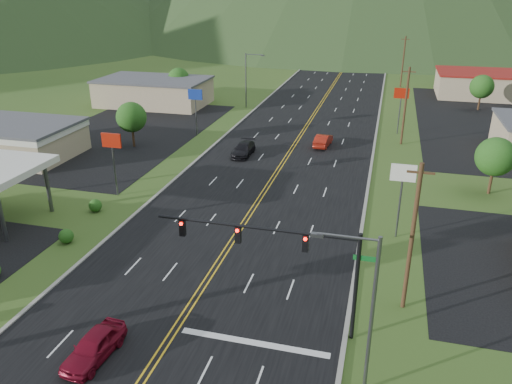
% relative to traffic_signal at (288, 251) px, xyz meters
% --- Properties ---
extents(traffic_signal, '(13.10, 0.43, 7.00)m').
position_rel_traffic_signal_xyz_m(traffic_signal, '(0.00, 0.00, 0.00)').
color(traffic_signal, black).
rests_on(traffic_signal, ground).
extents(streetlight_east, '(3.28, 0.25, 9.00)m').
position_rel_traffic_signal_xyz_m(streetlight_east, '(4.70, -4.00, -0.15)').
color(streetlight_east, '#59595E').
rests_on(streetlight_east, ground).
extents(streetlight_west, '(3.28, 0.25, 9.00)m').
position_rel_traffic_signal_xyz_m(streetlight_west, '(-18.16, 56.00, -0.15)').
color(streetlight_west, '#59595E').
rests_on(streetlight_west, ground).
extents(building_west_mid, '(14.40, 10.40, 4.10)m').
position_rel_traffic_signal_xyz_m(building_west_mid, '(-38.48, 24.00, -3.06)').
color(building_west_mid, tan).
rests_on(building_west_mid, ground).
extents(building_west_far, '(18.40, 11.40, 4.50)m').
position_rel_traffic_signal_xyz_m(building_west_far, '(-34.48, 54.00, -3.07)').
color(building_west_far, tan).
rests_on(building_west_far, ground).
extents(building_east_far, '(16.40, 12.40, 4.50)m').
position_rel_traffic_signal_xyz_m(building_east_far, '(21.52, 76.00, -3.07)').
color(building_east_far, tan).
rests_on(building_east_far, ground).
extents(pole_sign_west_a, '(2.00, 0.18, 6.40)m').
position_rel_traffic_signal_xyz_m(pole_sign_west_a, '(-20.48, 16.00, -0.28)').
color(pole_sign_west_a, '#59595E').
rests_on(pole_sign_west_a, ground).
extents(pole_sign_west_b, '(2.00, 0.18, 6.40)m').
position_rel_traffic_signal_xyz_m(pole_sign_west_b, '(-20.48, 38.00, -0.28)').
color(pole_sign_west_b, '#59595E').
rests_on(pole_sign_west_b, ground).
extents(pole_sign_east_a, '(2.00, 0.18, 6.40)m').
position_rel_traffic_signal_xyz_m(pole_sign_east_a, '(6.52, 14.00, -0.28)').
color(pole_sign_east_a, '#59595E').
rests_on(pole_sign_east_a, ground).
extents(pole_sign_east_b, '(2.00, 0.18, 6.40)m').
position_rel_traffic_signal_xyz_m(pole_sign_east_b, '(6.52, 46.00, -0.28)').
color(pole_sign_east_b, '#59595E').
rests_on(pole_sign_east_b, ground).
extents(tree_west_a, '(3.84, 3.84, 5.82)m').
position_rel_traffic_signal_xyz_m(tree_west_a, '(-26.48, 31.00, -1.44)').
color(tree_west_a, '#382314').
rests_on(tree_west_a, ground).
extents(tree_west_b, '(3.84, 3.84, 5.82)m').
position_rel_traffic_signal_xyz_m(tree_west_b, '(-31.48, 58.00, -1.44)').
color(tree_west_b, '#382314').
rests_on(tree_west_b, ground).
extents(tree_east_a, '(3.84, 3.84, 5.82)m').
position_rel_traffic_signal_xyz_m(tree_east_a, '(15.52, 26.00, -1.44)').
color(tree_east_a, '#382314').
rests_on(tree_east_a, ground).
extents(tree_east_b, '(3.84, 3.84, 5.82)m').
position_rel_traffic_signal_xyz_m(tree_east_b, '(19.52, 64.00, -1.44)').
color(tree_east_b, '#382314').
rests_on(tree_east_b, ground).
extents(utility_pole_a, '(1.60, 0.28, 10.00)m').
position_rel_traffic_signal_xyz_m(utility_pole_a, '(7.02, 4.00, -0.20)').
color(utility_pole_a, '#382314').
rests_on(utility_pole_a, ground).
extents(utility_pole_b, '(1.60, 0.28, 10.00)m').
position_rel_traffic_signal_xyz_m(utility_pole_b, '(7.02, 41.00, -0.20)').
color(utility_pole_b, '#382314').
rests_on(utility_pole_b, ground).
extents(utility_pole_c, '(1.60, 0.28, 10.00)m').
position_rel_traffic_signal_xyz_m(utility_pole_c, '(7.02, 81.00, -0.20)').
color(utility_pole_c, '#382314').
rests_on(utility_pole_c, ground).
extents(utility_pole_d, '(1.60, 0.28, 10.00)m').
position_rel_traffic_signal_xyz_m(utility_pole_d, '(7.02, 121.00, -0.20)').
color(utility_pole_d, '#382314').
rests_on(utility_pole_d, ground).
extents(car_red_near, '(2.15, 4.64, 1.54)m').
position_rel_traffic_signal_xyz_m(car_red_near, '(-9.85, -5.49, -4.56)').
color(car_red_near, maroon).
rests_on(car_red_near, ground).
extents(car_dark_mid, '(2.10, 5.16, 1.50)m').
position_rel_traffic_signal_xyz_m(car_dark_mid, '(-11.76, 31.17, -4.58)').
color(car_dark_mid, black).
rests_on(car_dark_mid, ground).
extents(car_red_far, '(2.05, 4.87, 1.56)m').
position_rel_traffic_signal_xyz_m(car_red_far, '(-2.81, 37.42, -4.55)').
color(car_red_far, maroon).
rests_on(car_red_far, ground).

